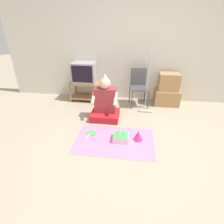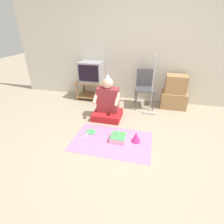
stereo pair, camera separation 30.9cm
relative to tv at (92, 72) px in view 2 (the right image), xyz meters
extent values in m
plane|color=tan|center=(1.21, -1.85, -0.70)|extent=(16.00, 16.00, 0.00)
cube|color=beige|center=(1.21, 0.26, 0.58)|extent=(6.40, 0.06, 2.55)
cube|color=#997047|center=(0.00, 0.00, -0.26)|extent=(0.74, 0.46, 0.03)
cube|color=#997047|center=(0.00, 0.00, -0.61)|extent=(0.74, 0.46, 0.02)
cylinder|color=#997047|center=(-0.34, -0.20, -0.47)|extent=(0.04, 0.04, 0.46)
cylinder|color=#997047|center=(0.34, -0.20, -0.47)|extent=(0.04, 0.04, 0.46)
cylinder|color=#997047|center=(-0.34, 0.20, -0.47)|extent=(0.04, 0.04, 0.46)
cylinder|color=#997047|center=(0.34, 0.20, -0.47)|extent=(0.04, 0.04, 0.46)
cube|color=#99999E|center=(0.00, 0.00, 0.00)|extent=(0.54, 0.44, 0.48)
cube|color=black|center=(0.00, -0.22, 0.01)|extent=(0.48, 0.01, 0.38)
cube|color=#4C4C51|center=(1.31, -0.19, -0.26)|extent=(0.48, 0.48, 0.02)
cube|color=#4C4C51|center=(1.28, 0.00, -0.06)|extent=(0.36, 0.09, 0.40)
cylinder|color=#4C4C51|center=(1.17, -0.41, -0.48)|extent=(0.02, 0.02, 0.43)
cylinder|color=#4C4C51|center=(1.53, -0.34, -0.48)|extent=(0.02, 0.02, 0.43)
cylinder|color=#4C4C51|center=(1.10, -0.05, -0.48)|extent=(0.02, 0.02, 0.43)
cylinder|color=#4C4C51|center=(1.46, 0.02, -0.48)|extent=(0.02, 0.02, 0.43)
cube|color=#A87F51|center=(1.98, -0.02, -0.52)|extent=(0.56, 0.43, 0.36)
cube|color=#A87F51|center=(1.98, -0.02, -0.14)|extent=(0.45, 0.34, 0.39)
cube|color=#B2ADA3|center=(1.48, -0.51, -0.68)|extent=(0.28, 0.09, 0.03)
cylinder|color=#B7B7BC|center=(1.48, -0.37, -0.07)|extent=(0.03, 0.31, 1.20)
cube|color=red|center=(0.64, -0.92, -0.63)|extent=(0.56, 0.47, 0.14)
cube|color=#993338|center=(0.64, -0.88, -0.31)|extent=(0.42, 0.21, 0.50)
sphere|color=beige|center=(0.64, -0.88, 0.04)|extent=(0.22, 0.22, 0.22)
cone|color=silver|center=(0.64, -0.88, 0.18)|extent=(0.12, 0.12, 0.09)
cylinder|color=beige|center=(0.43, -0.99, -0.23)|extent=(0.06, 0.26, 0.21)
cylinder|color=beige|center=(0.86, -0.99, -0.23)|extent=(0.06, 0.26, 0.21)
cube|color=pink|center=(0.92, -1.66, -0.69)|extent=(1.31, 0.84, 0.01)
cube|color=silver|center=(1.02, -1.62, -0.64)|extent=(0.25, 0.25, 0.09)
cube|color=#4CB266|center=(1.02, -1.62, -0.60)|extent=(0.24, 0.24, 0.01)
cylinder|color=yellow|center=(1.09, -1.62, -0.56)|extent=(0.01, 0.01, 0.07)
sphere|color=#FFCC4C|center=(1.09, -1.62, -0.52)|extent=(0.01, 0.01, 0.01)
cylinder|color=#66C666|center=(1.06, -1.57, -0.56)|extent=(0.01, 0.01, 0.07)
sphere|color=#FFCC4C|center=(1.06, -1.57, -0.52)|extent=(0.01, 0.01, 0.01)
cylinder|color=#4C7FE5|center=(0.98, -1.57, -0.56)|extent=(0.01, 0.01, 0.07)
sphere|color=#FFCC4C|center=(0.98, -1.57, -0.52)|extent=(0.01, 0.01, 0.01)
cylinder|color=#E58CCC|center=(0.96, -1.63, -0.56)|extent=(0.01, 0.01, 0.07)
sphere|color=#FFCC4C|center=(0.96, -1.63, -0.52)|extent=(0.01, 0.01, 0.01)
cylinder|color=#EA4C4C|center=(0.99, -1.68, -0.56)|extent=(0.01, 0.01, 0.07)
sphere|color=#FFCC4C|center=(0.99, -1.68, -0.52)|extent=(0.01, 0.01, 0.01)
cylinder|color=yellow|center=(1.06, -1.68, -0.56)|extent=(0.01, 0.01, 0.07)
sphere|color=#FFCC4C|center=(1.06, -1.68, -0.52)|extent=(0.01, 0.01, 0.01)
cone|color=#CC338C|center=(1.31, -1.58, -0.60)|extent=(0.15, 0.15, 0.17)
cylinder|color=#4CB266|center=(0.49, -1.50, -0.68)|extent=(0.17, 0.17, 0.01)
ellipsoid|color=white|center=(0.46, -1.57, -0.68)|extent=(0.04, 0.05, 0.01)
cube|color=white|center=(0.43, -1.63, -0.69)|extent=(0.05, 0.10, 0.01)
ellipsoid|color=white|center=(0.45, -1.59, -0.68)|extent=(0.04, 0.05, 0.01)
cube|color=white|center=(0.46, -1.66, -0.69)|extent=(0.02, 0.10, 0.01)
camera|label=1|loc=(1.19, -4.02, 1.07)|focal=28.00mm
camera|label=2|loc=(1.50, -3.96, 1.07)|focal=28.00mm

